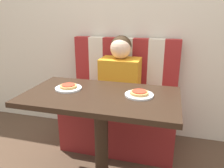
# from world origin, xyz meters

# --- Properties ---
(wall_back) EXTENTS (7.00, 0.05, 2.60)m
(wall_back) POSITION_xyz_m (0.00, 0.92, 1.30)
(wall_back) COLOR beige
(wall_back) RESTS_ON ground_plane
(booth_seat) EXTENTS (1.06, 0.55, 0.46)m
(booth_seat) POSITION_xyz_m (0.00, 0.59, 0.23)
(booth_seat) COLOR maroon
(booth_seat) RESTS_ON ground_plane
(booth_backrest) EXTENTS (1.06, 0.10, 0.59)m
(booth_backrest) POSITION_xyz_m (-0.00, 0.82, 0.75)
(booth_backrest) COLOR maroon
(booth_backrest) RESTS_ON booth_seat
(dining_table) EXTENTS (1.05, 0.59, 0.76)m
(dining_table) POSITION_xyz_m (0.00, 0.00, 0.65)
(dining_table) COLOR black
(dining_table) RESTS_ON ground_plane
(person) EXTENTS (0.36, 0.25, 0.64)m
(person) POSITION_xyz_m (0.00, 0.59, 0.75)
(person) COLOR orange
(person) RESTS_ON booth_seat
(plate_left) EXTENTS (0.19, 0.19, 0.01)m
(plate_left) POSITION_xyz_m (-0.26, 0.04, 0.76)
(plate_left) COLOR white
(plate_left) RESTS_ON dining_table
(plate_right) EXTENTS (0.19, 0.19, 0.01)m
(plate_right) POSITION_xyz_m (0.26, 0.04, 0.76)
(plate_right) COLOR white
(plate_right) RESTS_ON dining_table
(pizza_left) EXTENTS (0.12, 0.12, 0.02)m
(pizza_left) POSITION_xyz_m (-0.26, 0.04, 0.78)
(pizza_left) COLOR tan
(pizza_left) RESTS_ON plate_left
(pizza_right) EXTENTS (0.12, 0.12, 0.02)m
(pizza_right) POSITION_xyz_m (0.26, 0.04, 0.78)
(pizza_right) COLOR tan
(pizza_right) RESTS_ON plate_right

